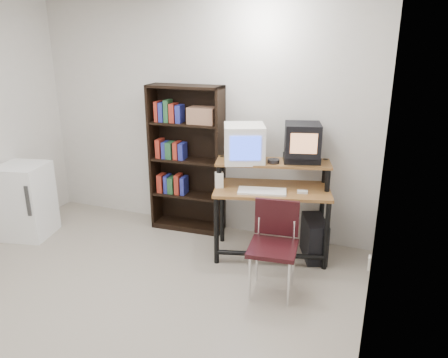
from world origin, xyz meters
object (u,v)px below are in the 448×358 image
(computer_desk, at_px, (272,192))
(school_chair, at_px, (274,238))
(crt_monitor, at_px, (244,143))
(bookshelf, at_px, (187,157))
(crt_tv, at_px, (303,140))
(mini_fridge, at_px, (26,201))
(pc_tower, at_px, (314,238))

(computer_desk, bearing_deg, school_chair, -87.51)
(crt_monitor, bearing_deg, school_chair, -74.81)
(bookshelf, bearing_deg, computer_desk, -18.32)
(crt_tv, height_order, mini_fridge, crt_tv)
(bookshelf, bearing_deg, school_chair, -39.51)
(pc_tower, height_order, mini_fridge, mini_fridge)
(computer_desk, relative_size, crt_monitor, 2.43)
(mini_fridge, bearing_deg, school_chair, -14.29)
(school_chair, bearing_deg, crt_tv, 81.07)
(crt_monitor, xyz_separation_m, pc_tower, (0.75, 0.06, -0.95))
(crt_tv, bearing_deg, pc_tower, -41.77)
(computer_desk, distance_m, crt_tv, 0.61)
(crt_monitor, bearing_deg, computer_desk, -27.15)
(computer_desk, bearing_deg, mini_fridge, 177.02)
(school_chair, height_order, mini_fridge, mini_fridge)
(pc_tower, bearing_deg, bookshelf, 150.46)
(computer_desk, xyz_separation_m, school_chair, (0.20, -0.65, -0.18))
(crt_tv, xyz_separation_m, bookshelf, (-1.33, 0.11, -0.34))
(crt_monitor, distance_m, crt_tv, 0.58)
(crt_tv, distance_m, mini_fridge, 3.14)
(pc_tower, bearing_deg, mini_fridge, 169.93)
(computer_desk, height_order, mini_fridge, computer_desk)
(school_chair, xyz_separation_m, mini_fridge, (-2.91, 0.09, -0.09))
(bookshelf, height_order, mini_fridge, bookshelf)
(crt_tv, relative_size, school_chair, 0.51)
(bookshelf, bearing_deg, pc_tower, -10.87)
(crt_monitor, bearing_deg, pc_tower, -17.52)
(school_chair, bearing_deg, computer_desk, 101.03)
(pc_tower, bearing_deg, computer_desk, 169.46)
(pc_tower, distance_m, mini_fridge, 3.22)
(computer_desk, bearing_deg, bookshelf, 150.02)
(crt_tv, xyz_separation_m, pc_tower, (0.20, -0.10, -1.00))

